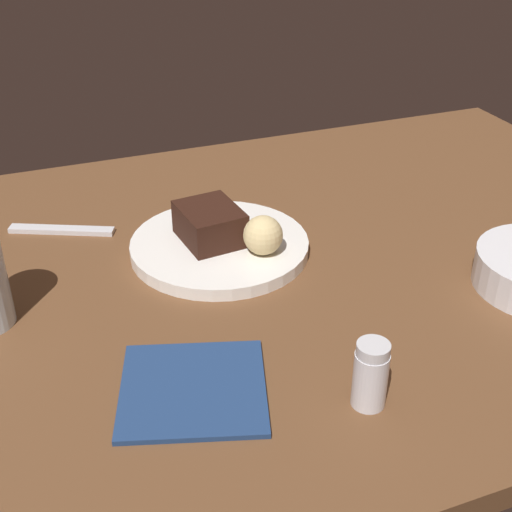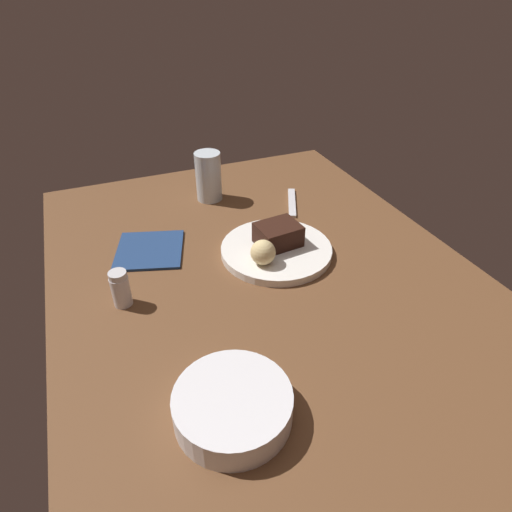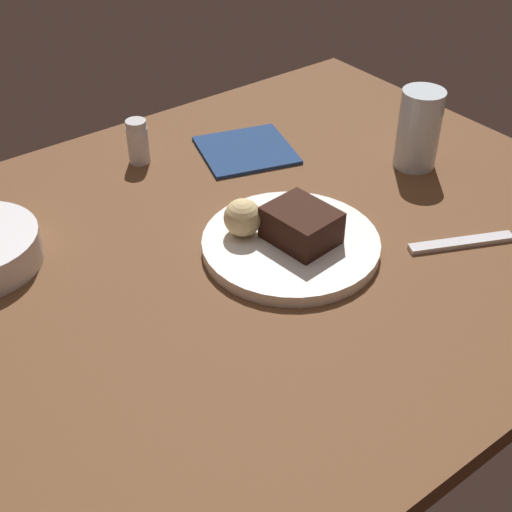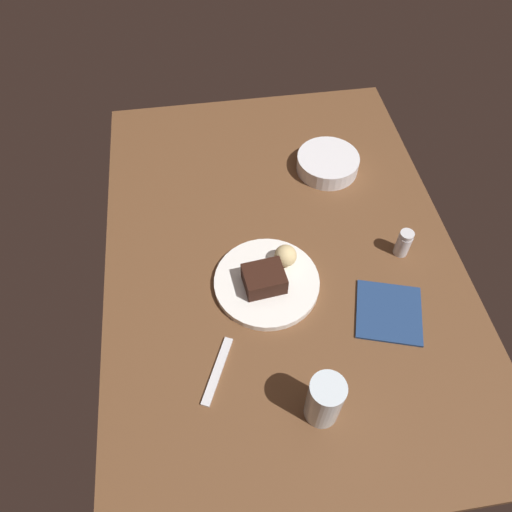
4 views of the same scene
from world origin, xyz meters
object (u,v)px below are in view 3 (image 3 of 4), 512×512
at_px(dessert_spoon, 461,243).
at_px(folded_napkin, 246,150).
at_px(salt_shaker, 138,142).
at_px(dessert_plate, 291,244).
at_px(water_glass, 419,129).
at_px(chocolate_cake_slice, 301,225).
at_px(bread_roll, 243,218).

xyz_separation_m(dessert_spoon, folded_napkin, (-0.08, 0.39, -0.00)).
height_order(salt_shaker, dessert_spoon, salt_shaker).
height_order(dessert_plate, water_glass, water_glass).
height_order(chocolate_cake_slice, dessert_spoon, chocolate_cake_slice).
relative_size(bread_roll, folded_napkin, 0.35).
bearing_deg(dessert_spoon, dessert_plate, -9.67).
distance_m(chocolate_cake_slice, dessert_spoon, 0.22).
distance_m(bread_roll, folded_napkin, 0.26).
xyz_separation_m(bread_roll, folded_napkin, (0.16, 0.20, -0.04)).
bearing_deg(dessert_plate, folded_napkin, 66.01).
xyz_separation_m(dessert_plate, dessert_spoon, (0.19, -0.13, -0.01)).
height_order(dessert_plate, salt_shaker, salt_shaker).
height_order(dessert_plate, dessert_spoon, dessert_plate).
distance_m(salt_shaker, water_glass, 0.44).
bearing_deg(dessert_spoon, water_glass, -95.41).
xyz_separation_m(chocolate_cake_slice, folded_napkin, (0.10, 0.26, -0.04)).
bearing_deg(folded_napkin, water_glass, -46.09).
xyz_separation_m(dessert_plate, salt_shaker, (-0.04, 0.33, 0.03)).
relative_size(dessert_plate, folded_napkin, 1.64).
distance_m(chocolate_cake_slice, folded_napkin, 0.28).
bearing_deg(folded_napkin, salt_shaker, 153.39).
bearing_deg(dessert_spoon, salt_shaker, -38.24).
distance_m(dessert_plate, dessert_spoon, 0.23).
xyz_separation_m(dessert_plate, water_glass, (0.30, 0.06, 0.06)).
bearing_deg(folded_napkin, bread_roll, -127.44).
bearing_deg(salt_shaker, folded_napkin, -26.61).
bearing_deg(dessert_plate, salt_shaker, 97.44).
height_order(salt_shaker, water_glass, water_glass).
xyz_separation_m(water_glass, dessert_spoon, (-0.11, -0.19, -0.06)).
bearing_deg(chocolate_cake_slice, folded_napkin, 68.56).
relative_size(chocolate_cake_slice, dessert_spoon, 0.60).
bearing_deg(dessert_plate, bread_roll, 130.87).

